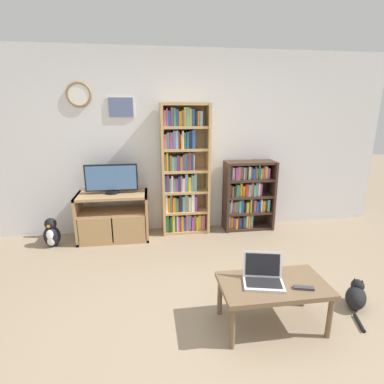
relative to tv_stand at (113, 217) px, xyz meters
name	(u,v)px	position (x,y,z in m)	size (l,w,h in m)	color
ground_plane	(212,338)	(0.98, -2.10, -0.33)	(18.00, 18.00, 0.00)	gray
wall_back	(179,143)	(0.97, 0.31, 0.97)	(6.28, 0.09, 2.60)	silver
tv_stand	(113,217)	(0.00, 0.00, 0.00)	(0.97, 0.49, 0.66)	tan
television	(112,179)	(0.01, 0.04, 0.53)	(0.71, 0.18, 0.41)	black
bookshelf_tall	(183,173)	(1.01, 0.14, 0.57)	(0.68, 0.29, 1.87)	tan
bookshelf_short	(247,195)	(1.97, 0.13, 0.20)	(0.75, 0.32, 1.05)	#3D281E
coffee_table	(273,288)	(1.50, -2.01, 0.02)	(0.88, 0.49, 0.40)	brown
laptop	(263,276)	(1.42, -1.98, 0.13)	(0.37, 0.32, 0.23)	silver
remote_near_laptop	(304,288)	(1.71, -2.13, 0.08)	(0.17, 0.09, 0.02)	#38383A
cat	(356,296)	(2.39, -1.89, -0.23)	(0.32, 0.49, 0.25)	black
penguin_figurine	(52,234)	(-0.80, -0.13, -0.15)	(0.21, 0.19, 0.40)	black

